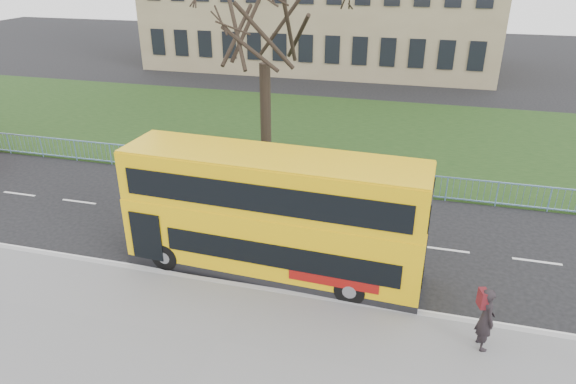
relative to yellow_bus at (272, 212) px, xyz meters
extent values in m
plane|color=black|center=(-0.41, 0.29, -2.15)|extent=(120.00, 120.00, 0.00)
cube|color=#99999C|center=(-0.41, -1.26, -2.08)|extent=(80.00, 0.20, 0.14)
cube|color=#183312|center=(-0.41, 14.59, -2.11)|extent=(80.00, 15.40, 0.08)
cube|color=yellow|center=(0.00, 0.01, -0.93)|extent=(9.65, 2.71, 1.78)
cube|color=yellow|center=(0.00, 0.01, 0.11)|extent=(9.65, 2.71, 0.31)
cube|color=yellow|center=(0.00, 0.01, 1.06)|extent=(9.60, 2.67, 1.59)
cube|color=black|center=(0.49, -1.16, -0.86)|extent=(7.37, 0.38, 0.77)
cube|color=black|center=(-0.05, -1.11, 0.98)|extent=(8.79, 0.45, 0.86)
cylinder|color=black|center=(-3.46, -0.86, -1.68)|extent=(0.96, 0.30, 0.95)
cylinder|color=black|center=(2.73, -1.14, -1.68)|extent=(0.96, 0.30, 0.95)
imported|color=black|center=(6.39, -2.23, -1.13)|extent=(0.60, 0.75, 1.81)
camera|label=1|loc=(4.19, -13.77, 7.44)|focal=32.00mm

